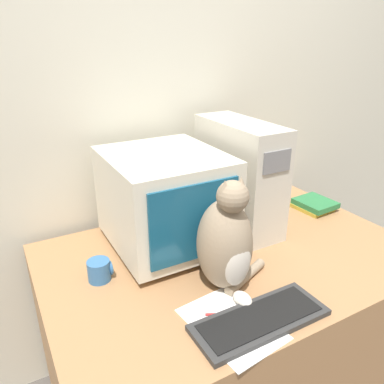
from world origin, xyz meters
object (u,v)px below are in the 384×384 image
(computer_tower, at_px, (239,175))
(pen, at_px, (229,314))
(crt_monitor, at_px, (165,200))
(mug, at_px, (100,270))
(book_stack, at_px, (314,205))
(cat, at_px, (226,243))
(keyboard, at_px, (260,320))

(computer_tower, height_order, pen, computer_tower)
(crt_monitor, height_order, mug, crt_monitor)
(computer_tower, bearing_deg, pen, -127.35)
(computer_tower, bearing_deg, mug, -169.96)
(book_stack, bearing_deg, mug, -176.91)
(pen, bearing_deg, book_stack, 28.32)
(computer_tower, relative_size, book_stack, 2.55)
(crt_monitor, bearing_deg, book_stack, -3.51)
(book_stack, height_order, pen, book_stack)
(crt_monitor, xyz_separation_m, computer_tower, (0.36, 0.01, 0.03))
(cat, relative_size, mug, 4.74)
(keyboard, distance_m, cat, 0.25)
(cat, height_order, pen, cat)
(computer_tower, relative_size, keyboard, 1.11)
(keyboard, relative_size, mug, 4.99)
(book_stack, bearing_deg, computer_tower, 172.12)
(crt_monitor, bearing_deg, computer_tower, 1.75)
(mug, bearing_deg, cat, -33.72)
(computer_tower, height_order, keyboard, computer_tower)
(keyboard, bearing_deg, pen, 132.82)
(keyboard, bearing_deg, crt_monitor, 95.09)
(book_stack, distance_m, pen, 0.91)
(computer_tower, relative_size, mug, 5.52)
(crt_monitor, distance_m, cat, 0.35)
(pen, bearing_deg, crt_monitor, 88.06)
(computer_tower, distance_m, mug, 0.70)
(cat, bearing_deg, book_stack, 22.83)
(keyboard, height_order, cat, cat)
(crt_monitor, height_order, book_stack, crt_monitor)
(computer_tower, distance_m, cat, 0.47)
(keyboard, xyz_separation_m, mug, (-0.36, 0.44, 0.03))
(crt_monitor, relative_size, cat, 1.20)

